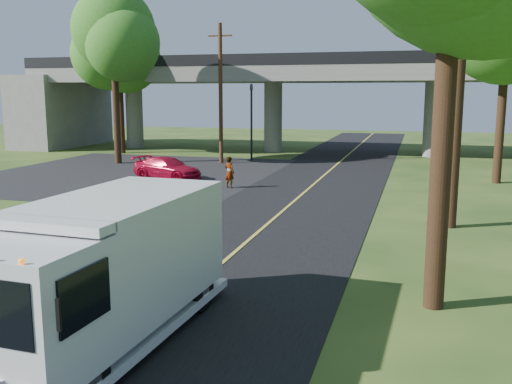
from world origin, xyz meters
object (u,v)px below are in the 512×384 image
at_px(step_van, 103,268).
at_px(red_sedan, 167,168).
at_px(tree_left_far, 120,54).
at_px(traffic_signal, 251,114).
at_px(tree_left_lot, 115,40).
at_px(pedestrian, 229,172).
at_px(utility_pole, 221,93).

distance_m(step_van, red_sedan, 20.73).
bearing_deg(step_van, tree_left_far, 120.97).
bearing_deg(tree_left_far, traffic_signal, -9.65).
height_order(step_van, red_sedan, step_van).
distance_m(tree_left_lot, tree_left_far, 6.72).
relative_size(tree_left_lot, tree_left_far, 1.06).
bearing_deg(red_sedan, step_van, -142.04).
xyz_separation_m(red_sedan, pedestrian, (4.20, -1.95, 0.19)).
relative_size(traffic_signal, step_van, 0.79).
bearing_deg(red_sedan, tree_left_far, 54.62).
bearing_deg(tree_left_far, pedestrian, -45.34).
distance_m(traffic_signal, tree_left_lot, 10.01).
bearing_deg(traffic_signal, step_van, -78.96).
distance_m(utility_pole, pedestrian, 10.72).
relative_size(tree_left_lot, red_sedan, 2.59).
bearing_deg(tree_left_far, red_sedan, -51.85).
bearing_deg(tree_left_lot, traffic_signal, 28.11).
xyz_separation_m(tree_left_lot, red_sedan, (5.80, -5.20, -7.31)).
height_order(tree_left_lot, pedestrian, tree_left_lot).
bearing_deg(traffic_signal, red_sedan, -102.05).
relative_size(utility_pole, step_van, 1.37).
relative_size(traffic_signal, utility_pole, 0.58).
height_order(red_sedan, pedestrian, pedestrian).
bearing_deg(tree_left_far, step_van, -61.74).
xyz_separation_m(utility_pole, step_van, (7.09, -26.63, -3.12)).
relative_size(tree_left_far, pedestrian, 6.35).
xyz_separation_m(utility_pole, tree_left_lot, (-6.29, -2.16, 3.31)).
bearing_deg(step_van, utility_pole, 107.60).
distance_m(step_van, pedestrian, 17.66).
distance_m(traffic_signal, tree_left_far, 11.75).
height_order(traffic_signal, tree_left_far, tree_left_far).
relative_size(tree_left_far, step_van, 1.51).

